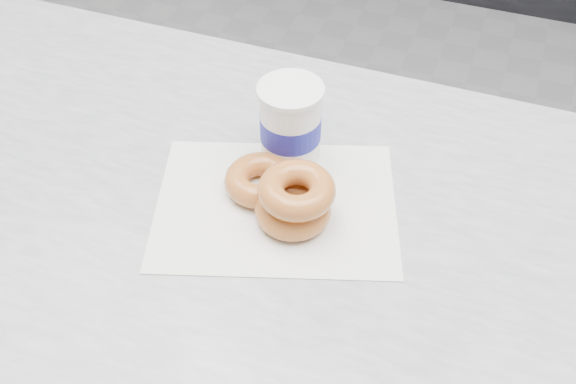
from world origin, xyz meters
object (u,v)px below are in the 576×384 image
counter (290,373)px  donut_stack (295,200)px  donut_single (260,180)px  coffee_cup (290,123)px

counter → donut_stack: bearing=-37.3°
donut_single → coffee_cup: size_ratio=0.80×
donut_stack → coffee_cup: size_ratio=1.16×
donut_single → donut_stack: donut_stack is taller
donut_stack → coffee_cup: coffee_cup is taller
donut_single → coffee_cup: 0.10m
counter → donut_stack: size_ratio=20.49×
donut_single → donut_stack: size_ratio=0.69×
donut_stack → donut_single: bearing=151.2°
counter → coffee_cup: (-0.04, 0.11, 0.51)m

